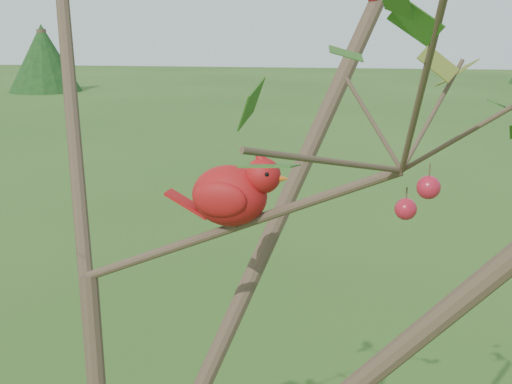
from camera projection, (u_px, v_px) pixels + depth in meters
crabapple_tree at (94, 213)px, 1.12m from camera, size 2.35×2.05×2.95m
cardinal at (234, 193)px, 1.17m from camera, size 0.23×0.13×0.16m
distant_trees at (365, 59)px, 23.17m from camera, size 37.99×16.15×2.97m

